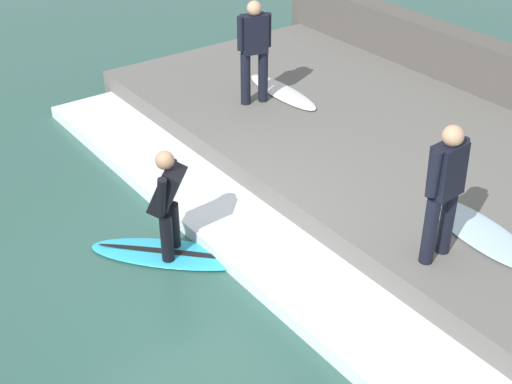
# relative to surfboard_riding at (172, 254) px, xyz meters

# --- Properties ---
(ground_plane) EXTENTS (28.00, 28.00, 0.00)m
(ground_plane) POSITION_rel_surfboard_riding_xyz_m (0.22, -0.33, -0.03)
(ground_plane) COLOR #2D564C
(concrete_ledge) EXTENTS (4.40, 10.23, 0.46)m
(concrete_ledge) POSITION_rel_surfboard_riding_xyz_m (3.66, -0.33, 0.20)
(concrete_ledge) COLOR #66635E
(concrete_ledge) RESTS_ON ground_plane
(wave_foam_crest) EXTENTS (1.10, 9.72, 0.18)m
(wave_foam_crest) POSITION_rel_surfboard_riding_xyz_m (0.91, -0.33, 0.06)
(wave_foam_crest) COLOR silver
(wave_foam_crest) RESTS_ON ground_plane
(surfboard_riding) EXTENTS (1.82, 1.85, 0.07)m
(surfboard_riding) POSITION_rel_surfboard_riding_xyz_m (0.00, 0.00, 0.00)
(surfboard_riding) COLOR #2DADD1
(surfboard_riding) RESTS_ON ground_plane
(surfer_riding) EXTENTS (0.56, 0.56, 1.37)m
(surfer_riding) POSITION_rel_surfboard_riding_xyz_m (-0.00, 0.00, 0.78)
(surfer_riding) COLOR black
(surfer_riding) RESTS_ON surfboard_riding
(surfer_waiting_near) EXTENTS (0.54, 0.27, 1.59)m
(surfer_waiting_near) POSITION_rel_surfboard_riding_xyz_m (2.03, -2.25, 1.32)
(surfer_waiting_near) COLOR black
(surfer_waiting_near) RESTS_ON concrete_ledge
(surfboard_waiting_near) EXTENTS (0.81, 1.75, 0.06)m
(surfboard_waiting_near) POSITION_rel_surfboard_riding_xyz_m (2.78, -2.27, 0.46)
(surfboard_waiting_near) COLOR silver
(surfboard_waiting_near) RESTS_ON concrete_ledge
(surfer_waiting_far) EXTENTS (0.53, 0.31, 1.62)m
(surfer_waiting_far) POSITION_rel_surfboard_riding_xyz_m (2.83, 2.21, 1.34)
(surfer_waiting_far) COLOR black
(surfer_waiting_far) RESTS_ON concrete_ledge
(surfboard_waiting_far) EXTENTS (0.52, 1.73, 0.06)m
(surfboard_waiting_far) POSITION_rel_surfboard_riding_xyz_m (3.39, 2.21, 0.46)
(surfboard_waiting_far) COLOR white
(surfboard_waiting_far) RESTS_ON concrete_ledge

